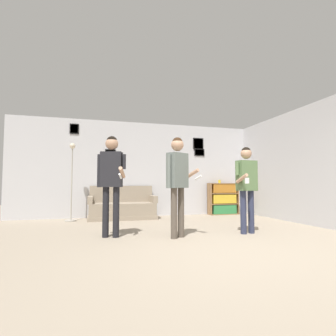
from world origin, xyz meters
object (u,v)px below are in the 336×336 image
Objects in this scene: drinking_cup at (219,182)px; floor_lamp at (72,181)px; couch at (122,208)px; person_player_foreground_center at (178,175)px; person_watcher_holding_cup at (247,180)px; bookshelf at (223,199)px; person_player_foreground_left at (111,174)px.

floor_lamp is at bearing -175.30° from drinking_cup.
drinking_cup reaches higher than couch.
person_watcher_holding_cup is (1.36, 0.03, -0.08)m from person_player_foreground_center.
person_player_foreground_center is at bearing -76.26° from couch.
bookshelf is at bearing 4.58° from floor_lamp.
couch is at bearing 80.18° from person_player_foreground_left.
person_player_foreground_left is at bearing 172.94° from person_watcher_holding_cup.
floor_lamp reaches higher than person_player_foreground_left.
couch is at bearing 103.74° from person_player_foreground_center.
bookshelf reaches higher than couch.
bookshelf is at bearing -0.06° from drinking_cup.
person_player_foreground_left reaches higher than person_player_foreground_center.
drinking_cup is at bearing 52.76° from person_player_foreground_center.
couch is 3.03m from drinking_cup.
person_player_foreground_left reaches higher than person_watcher_holding_cup.
bookshelf is at bearing 37.18° from person_player_foreground_left.
couch is at bearing -176.28° from bookshelf.
floor_lamp is 1.21× the size of person_watcher_holding_cup.
person_player_foreground_left reaches higher than couch.
floor_lamp is (-1.27, -0.15, 0.71)m from couch.
floor_lamp is 2.44m from person_player_foreground_left.
person_player_foreground_left is at bearing -69.66° from floor_lamp.
bookshelf is 4.40m from person_player_foreground_left.
person_player_foreground_center reaches higher than person_watcher_holding_cup.
bookshelf is 9.64× the size of drinking_cup.
person_player_foreground_left is (-3.47, -2.63, 0.61)m from bookshelf.
person_watcher_holding_cup reaches higher than drinking_cup.
bookshelf is at bearing 3.72° from couch.
person_player_foreground_left is 17.85× the size of drinking_cup.
floor_lamp reaches higher than person_player_foreground_center.
drinking_cup is at bearing 73.07° from person_watcher_holding_cup.
drinking_cup is at bearing 4.70° from floor_lamp.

